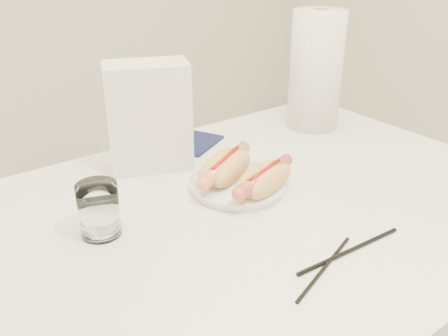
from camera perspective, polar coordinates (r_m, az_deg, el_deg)
table at (r=0.96m, az=1.89°, el=-7.79°), size 1.20×0.80×0.75m
plate at (r=0.99m, az=1.64°, el=-2.10°), size 0.23×0.23×0.02m
hotdog_left at (r=0.99m, az=0.14°, el=0.02°), size 0.18×0.14×0.05m
hotdog_right at (r=0.95m, az=4.70°, el=-1.34°), size 0.18×0.11×0.05m
water_glass at (r=0.85m, az=-14.38°, el=-4.74°), size 0.07×0.07×0.10m
chopstick_near at (r=0.78m, az=11.64°, el=-11.32°), size 0.18×0.07×0.01m
chopstick_far at (r=0.83m, az=14.43°, el=-9.31°), size 0.22×0.02×0.01m
napkin_box at (r=1.06m, az=-8.76°, el=5.94°), size 0.20×0.16×0.23m
navy_napkin at (r=1.21m, az=-4.21°, el=3.09°), size 0.18×0.18×0.01m
paper_towel_roll at (r=1.30m, az=10.66°, el=11.11°), size 0.16×0.16×0.30m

